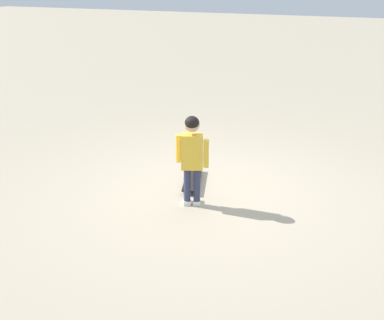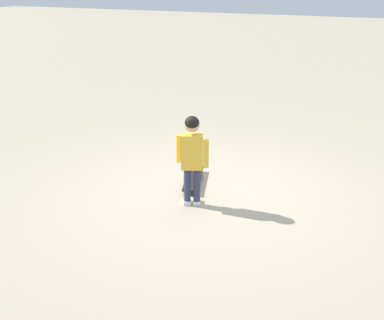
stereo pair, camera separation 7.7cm
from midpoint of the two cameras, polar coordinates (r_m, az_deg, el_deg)
name	(u,v)px [view 2 (the right image)]	position (r m, az deg, el deg)	size (l,w,h in m)	color
ground_plane	(214,191)	(5.98, 2.90, -3.69)	(50.00, 50.00, 0.00)	tan
child_person	(192,151)	(5.39, 0.41, 1.06)	(0.41, 0.24, 1.06)	#2D3351
skateboard	(193,179)	(6.17, 0.51, -2.19)	(0.40, 0.81, 0.07)	black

